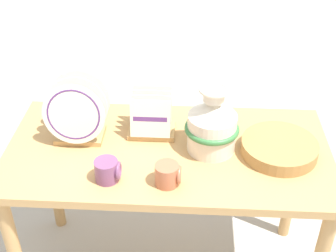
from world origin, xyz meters
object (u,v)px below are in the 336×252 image
at_px(dish_rack_square_plates, 152,120).
at_px(mug_plum_glaze, 108,171).
at_px(mug_terracotta_glaze, 168,175).
at_px(dish_rack_round_plates, 77,115).
at_px(wicker_charger_stack, 279,148).
at_px(ceramic_vase, 212,124).

bearing_deg(dish_rack_square_plates, mug_plum_glaze, -113.47).
height_order(dish_rack_square_plates, mug_terracotta_glaze, dish_rack_square_plates).
relative_size(dish_rack_round_plates, wicker_charger_stack, 0.90).
xyz_separation_m(dish_rack_square_plates, mug_terracotta_glaze, (0.09, -0.32, -0.02)).
bearing_deg(dish_rack_round_plates, mug_plum_glaze, -57.22).
relative_size(ceramic_vase, dish_rack_square_plates, 1.46).
relative_size(dish_rack_square_plates, wicker_charger_stack, 0.64).
height_order(wicker_charger_stack, mug_terracotta_glaze, mug_terracotta_glaze).
bearing_deg(dish_rack_square_plates, mug_terracotta_glaze, -74.65).
height_order(ceramic_vase, dish_rack_round_plates, ceramic_vase).
bearing_deg(dish_rack_square_plates, wicker_charger_stack, -12.66).
xyz_separation_m(ceramic_vase, wicker_charger_stack, (0.27, -0.02, -0.09)).
xyz_separation_m(ceramic_vase, mug_plum_glaze, (-0.38, -0.21, -0.08)).
height_order(dish_rack_round_plates, mug_plum_glaze, dish_rack_round_plates).
relative_size(wicker_charger_stack, mug_terracotta_glaze, 3.13).
bearing_deg(ceramic_vase, mug_terracotta_glaze, -125.86).
height_order(dish_rack_round_plates, mug_terracotta_glaze, dish_rack_round_plates).
bearing_deg(dish_rack_round_plates, ceramic_vase, -3.88).
height_order(dish_rack_round_plates, wicker_charger_stack, dish_rack_round_plates).
bearing_deg(mug_terracotta_glaze, dish_rack_round_plates, 146.03).
distance_m(ceramic_vase, wicker_charger_stack, 0.28).
distance_m(dish_rack_square_plates, mug_terracotta_glaze, 0.33).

